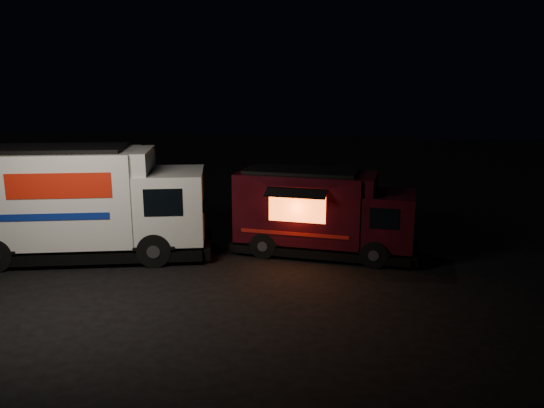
{
  "coord_description": "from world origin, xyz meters",
  "views": [
    {
      "loc": [
        4.04,
        -14.48,
        5.35
      ],
      "look_at": [
        1.81,
        2.0,
        1.52
      ],
      "focal_mm": 35.0,
      "sensor_mm": 36.0,
      "label": 1
    }
  ],
  "objects": [
    {
      "name": "white_truck",
      "position": [
        -3.8,
        0.51,
        1.74
      ],
      "size": [
        8.05,
        4.27,
        3.47
      ],
      "primitive_type": null,
      "rotation": [
        0.0,
        0.0,
        0.23
      ],
      "color": "silver",
      "rests_on": "ground"
    },
    {
      "name": "red_truck",
      "position": [
        3.53,
        1.79,
        1.35
      ],
      "size": [
        6.01,
        2.86,
        2.69
      ],
      "primitive_type": null,
      "rotation": [
        0.0,
        0.0,
        -0.13
      ],
      "color": "#390A12",
      "rests_on": "ground"
    },
    {
      "name": "ground",
      "position": [
        0.0,
        0.0,
        0.0
      ],
      "size": [
        80.0,
        80.0,
        0.0
      ],
      "primitive_type": "plane",
      "color": "black",
      "rests_on": "ground"
    }
  ]
}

